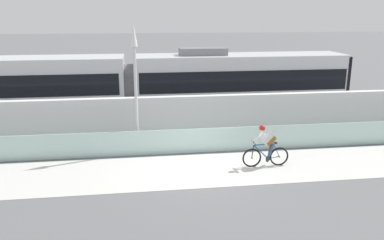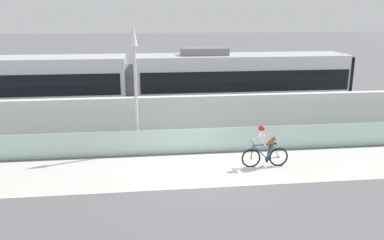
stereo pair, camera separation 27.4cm
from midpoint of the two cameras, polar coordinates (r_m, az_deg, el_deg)
ground_plane at (r=14.59m, az=1.42°, el=-7.13°), size 200.00×200.00×0.00m
bike_path_deck at (r=14.59m, az=1.42°, el=-7.11°), size 32.00×3.20×0.01m
glass_parapet at (r=16.13m, az=0.37°, el=-2.99°), size 32.00×0.05×1.02m
concrete_barrier_wall at (r=17.70m, az=-0.46°, el=0.33°), size 32.00×0.36×2.00m
tram_rail_near at (r=20.34m, az=-1.36°, el=-0.60°), size 32.00×0.08×0.01m
tram_rail_far at (r=21.72m, az=-1.79°, el=0.43°), size 32.00×0.08×0.01m
tram at (r=20.50m, az=-9.38°, el=4.75°), size 22.56×2.54×3.81m
cyclist_on_bike at (r=14.83m, az=10.14°, el=-3.77°), size 1.77×0.58×1.61m
lamp_post_antenna at (r=15.63m, az=-8.70°, el=6.75°), size 0.28×0.28×5.20m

